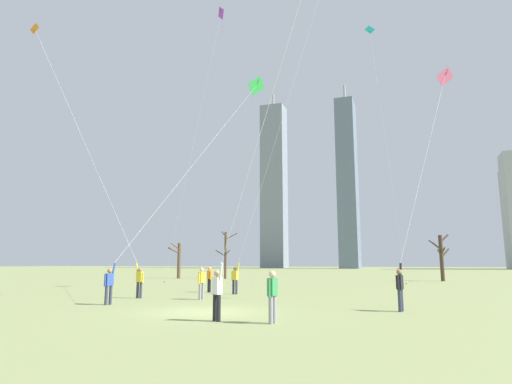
{
  "coord_description": "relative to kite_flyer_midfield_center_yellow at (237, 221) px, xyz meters",
  "views": [
    {
      "loc": [
        7.45,
        -15.49,
        1.86
      ],
      "look_at": [
        0.0,
        6.0,
        5.63
      ],
      "focal_mm": 30.15,
      "sensor_mm": 36.0,
      "label": 1
    }
  ],
  "objects": [
    {
      "name": "distant_kite_drifting_right_purple",
      "position": [
        -11.31,
        22.74,
        20.8
      ],
      "size": [
        7.1,
        2.63,
        26.53
      ],
      "color": "purple",
      "rests_on": "ground"
    },
    {
      "name": "kite_flyer_midfield_center_yellow",
      "position": [
        0.0,
        0.0,
        0.0
      ],
      "size": [
        4.97,
        2.98,
        12.08
      ],
      "color": "black",
      "rests_on": "ground"
    },
    {
      "name": "skyline_mid_tower_left",
      "position": [
        -13.11,
        137.99,
        26.51
      ],
      "size": [
        6.37,
        11.08,
        65.93
      ],
      "color": "slate",
      "rests_on": "ground"
    },
    {
      "name": "kite_flyer_foreground_left_green",
      "position": [
        -7.13,
        7.39,
        1.58
      ],
      "size": [
        3.22,
        13.87,
        16.1
      ],
      "color": "#33384C",
      "rests_on": "ground"
    },
    {
      "name": "kite_flyer_midfield_left_pink",
      "position": [
        5.06,
        6.01,
        -0.88
      ],
      "size": [
        3.22,
        5.14,
        11.73
      ],
      "color": "#33384C",
      "rests_on": "ground"
    },
    {
      "name": "bystander_far_off_by_trees",
      "position": [
        -5.1,
        7.88,
        -2.27
      ],
      "size": [
        0.28,
        0.5,
        1.62
      ],
      "color": "gray",
      "rests_on": "ground"
    },
    {
      "name": "bare_tree_center",
      "position": [
        -15.49,
        35.28,
        -0.17
      ],
      "size": [
        2.66,
        1.92,
        5.55
      ],
      "color": "#4C3828",
      "rests_on": "ground"
    },
    {
      "name": "bystander_strolling_midfield",
      "position": [
        -7.1,
        13.06,
        -2.27
      ],
      "size": [
        0.4,
        0.38,
        1.62
      ],
      "color": "black",
      "rests_on": "ground"
    },
    {
      "name": "skyline_squat_block",
      "position": [
        -42.45,
        145.6,
        28.72
      ],
      "size": [
        9.08,
        7.77,
        69.17
      ],
      "color": "gray",
      "rests_on": "ground"
    },
    {
      "name": "bystander_watching_nearby",
      "position": [
        0.98,
        0.56,
        -2.27
      ],
      "size": [
        0.27,
        0.5,
        1.62
      ],
      "color": "gray",
      "rests_on": "ground"
    },
    {
      "name": "bare_tree_rightmost",
      "position": [
        8.5,
        36.61,
        -0.56
      ],
      "size": [
        2.1,
        1.89,
        4.88
      ],
      "color": "#423326",
      "rests_on": "ground"
    },
    {
      "name": "kite_flyer_midfield_right_orange",
      "position": [
        -9.67,
        7.51,
        -0.29
      ],
      "size": [
        9.23,
        0.72,
        17.45
      ],
      "color": "#33384C",
      "rests_on": "ground"
    },
    {
      "name": "distant_kite_high_overhead_teal",
      "position": [
        3.03,
        27.92,
        18.65
      ],
      "size": [
        2.62,
        0.7,
        25.0
      ],
      "color": "teal",
      "rests_on": "ground"
    },
    {
      "name": "bare_tree_leftmost",
      "position": [
        -21.66,
        35.0,
        -0.85
      ],
      "size": [
        1.08,
        2.46,
        4.3
      ],
      "color": "brown",
      "rests_on": "ground"
    },
    {
      "name": "kite_flyer_foreground_right_red",
      "position": [
        -3.61,
        11.55,
        1.21
      ],
      "size": [
        8.18,
        3.03,
        21.56
      ],
      "color": "#33384C",
      "rests_on": "ground"
    },
    {
      "name": "ground_plane",
      "position": [
        -2.44,
        2.83,
        -3.17
      ],
      "size": [
        400.0,
        400.0,
        0.0
      ],
      "primitive_type": "plane",
      "color": "#848E56"
    }
  ]
}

